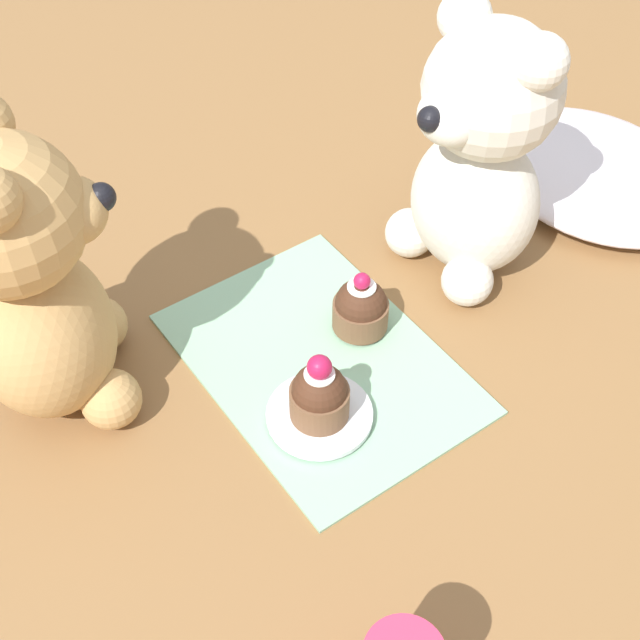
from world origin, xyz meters
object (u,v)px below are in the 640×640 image
at_px(teddy_bear_tan, 31,283).
at_px(saucer_plate, 319,415).
at_px(cupcake_near_cream_bear, 361,308).
at_px(cupcake_near_tan_bear, 319,394).
at_px(teddy_bear_cream, 479,153).

relative_size(teddy_bear_tan, saucer_plate, 3.00).
bearing_deg(teddy_bear_tan, cupcake_near_cream_bear, -91.11).
height_order(saucer_plate, cupcake_near_tan_bear, cupcake_near_tan_bear).
xyz_separation_m(teddy_bear_cream, cupcake_near_tan_bear, (0.08, -0.22, -0.09)).
xyz_separation_m(teddy_bear_tan, cupcake_near_cream_bear, (0.09, 0.24, -0.10)).
xyz_separation_m(cupcake_near_cream_bear, saucer_plate, (0.06, -0.09, -0.02)).
distance_m(teddy_bear_cream, cupcake_near_tan_bear, 0.25).
distance_m(teddy_bear_tan, cupcake_near_cream_bear, 0.28).
distance_m(teddy_bear_tan, cupcake_near_tan_bear, 0.23).
xyz_separation_m(teddy_bear_tan, saucer_plate, (0.15, 0.15, -0.12)).
distance_m(cupcake_near_cream_bear, cupcake_near_tan_bear, 0.11).
xyz_separation_m(saucer_plate, cupcake_near_tan_bear, (-0.00, 0.00, 0.03)).
bearing_deg(cupcake_near_cream_bear, teddy_bear_cream, 96.36).
bearing_deg(cupcake_near_tan_bear, teddy_bear_tan, -134.23).
relative_size(cupcake_near_cream_bear, saucer_plate, 0.71).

